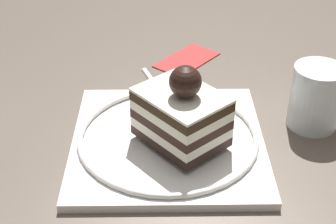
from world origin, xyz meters
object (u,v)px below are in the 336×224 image
fork (159,90)px  cake_slice (181,114)px  dessert_plate (168,140)px  folded_napkin (187,59)px  drink_glass_near (315,99)px

fork → cake_slice: bearing=-67.7°
dessert_plate → fork: size_ratio=2.41×
cake_slice → folded_napkin: size_ratio=1.19×
drink_glass_near → folded_napkin: size_ratio=0.79×
dessert_plate → fork: bearing=105.1°
fork → folded_napkin: 0.13m
dessert_plate → cake_slice: cake_slice is taller
dessert_plate → folded_napkin: size_ratio=2.53×
cake_slice → fork: size_ratio=1.13×
fork → dessert_plate: bearing=-74.9°
drink_glass_near → folded_napkin: drink_glass_near is taller
drink_glass_near → dessert_plate: bearing=-158.5°
dessert_plate → drink_glass_near: size_ratio=3.19×
fork → drink_glass_near: 0.20m
cake_slice → fork: bearing=112.3°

